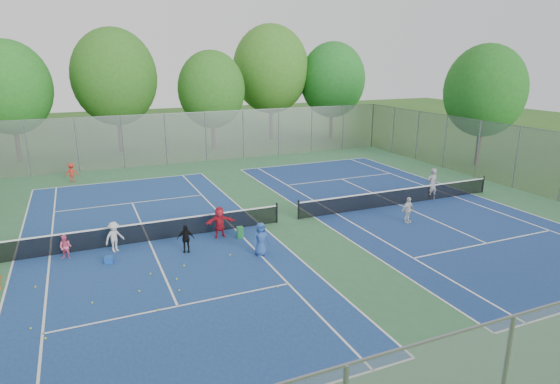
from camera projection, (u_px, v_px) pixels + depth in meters
The scene contains 36 objects.
ground at pixel (288, 221), 24.13m from camera, with size 120.00×120.00×0.00m, color #2A551A.
court_pad at pixel (288, 221), 24.13m from camera, with size 32.00×32.00×0.01m, color #316840.
court_left at pixel (149, 241), 21.44m from camera, with size 10.97×23.77×0.01m, color navy.
court_right at pixel (399, 204), 26.81m from camera, with size 10.97×23.77×0.01m, color navy.
net_left at pixel (148, 232), 21.31m from camera, with size 12.87×0.10×0.91m, color black.
net_right at pixel (399, 197), 26.69m from camera, with size 12.87×0.10×0.91m, color black.
fence_north at pixel (206, 137), 37.68m from camera, with size 32.00×0.10×4.00m, color gray.
fence_east at pixel (517, 158), 29.72m from camera, with size 32.00×0.10×4.00m, color gray.
tree_nw at pixel (9, 88), 36.52m from camera, with size 6.40×6.40×9.58m.
tree_nl at pixel (115, 77), 40.30m from camera, with size 7.20×7.20×10.69m.
tree_nc at pixel (211, 90), 41.92m from camera, with size 6.00×6.00×8.85m.
tree_nr at pixel (271, 69), 46.80m from camera, with size 7.60×7.60×11.42m.
tree_ne at pixel (333, 80), 47.64m from camera, with size 6.60×6.60×9.77m.
tree_side_e at pixel (485, 91), 35.13m from camera, with size 6.00×6.00×9.20m.
ball_crate at pixel (109, 260), 19.15m from camera, with size 0.32×0.32×0.28m, color #164AA8.
ball_hopper at pixel (240, 232), 21.78m from camera, with size 0.28×0.28×0.55m, color #248638.
student_b at pixel (66, 247), 19.44m from camera, with size 0.51×0.40×1.05m, color #F15D85.
student_c at pixel (114, 237), 20.15m from camera, with size 0.87×0.50×1.35m, color beige.
student_d at pixel (186, 239), 20.10m from camera, with size 0.73×0.30×1.24m, color black.
student_e at pixel (261, 239), 19.75m from camera, with size 0.71×0.47×1.46m, color #2A4F9B.
student_f at pixel (220, 222), 21.72m from camera, with size 1.39×0.44×1.50m, color red.
child_far_baseline at pixel (72, 173), 31.54m from camera, with size 0.85×0.49×1.32m, color red.
instructor at pixel (432, 184), 27.54m from camera, with size 0.70×0.46×1.91m, color gray.
teen_court_b at pixel (408, 210), 23.72m from camera, with size 0.79×0.33×1.35m, color silver.
tennis_ball_0 at pixel (46, 339), 13.93m from camera, with size 0.07×0.07×0.07m, color #C4DC33.
tennis_ball_1 at pixel (139, 292), 16.76m from camera, with size 0.07×0.07×0.07m, color #BBE134.
tennis_ball_2 at pixel (158, 311), 15.50m from camera, with size 0.07×0.07×0.07m, color #D0DA32.
tennis_ball_3 at pixel (179, 291), 16.81m from camera, with size 0.07×0.07×0.07m, color gold.
tennis_ball_4 at pixel (35, 287), 17.07m from camera, with size 0.07×0.07×0.07m, color gold.
tennis_ball_5 at pixel (277, 287), 17.07m from camera, with size 0.07×0.07×0.07m, color #A8CA2F.
tennis_ball_6 at pixel (184, 266), 18.81m from camera, with size 0.07×0.07×0.07m, color #D2EA36.
tennis_ball_7 at pixel (92, 303), 15.96m from camera, with size 0.07×0.07×0.07m, color #C7D531.
tennis_ball_8 at pixel (31, 329), 14.44m from camera, with size 0.07×0.07×0.07m, color #A5C82E.
tennis_ball_9 at pixel (230, 255), 19.86m from camera, with size 0.07×0.07×0.07m, color #C6DF34.
tennis_ball_10 at pixel (177, 279), 17.68m from camera, with size 0.07×0.07×0.07m, color #B2D130.
tennis_ball_11 at pixel (150, 274), 18.10m from camera, with size 0.07×0.07×0.07m, color #A6CC2F.
Camera 1 is at (-9.46, -20.73, 8.08)m, focal length 30.00 mm.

